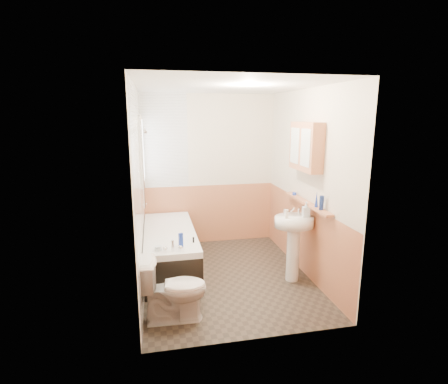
{
  "coord_description": "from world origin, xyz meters",
  "views": [
    {
      "loc": [
        -0.92,
        -4.32,
        2.15
      ],
      "look_at": [
        0.0,
        0.15,
        1.15
      ],
      "focal_mm": 28.0,
      "sensor_mm": 36.0,
      "label": 1
    }
  ],
  "objects_px": {
    "sink": "(294,235)",
    "pine_shelf": "(307,203)",
    "bathtub": "(170,248)",
    "toilet": "(174,289)",
    "medicine_cabinet": "(306,147)"
  },
  "relations": [
    {
      "from": "toilet",
      "to": "sink",
      "type": "bearing_deg",
      "value": -66.54
    },
    {
      "from": "sink",
      "to": "medicine_cabinet",
      "type": "relative_size",
      "value": 1.45
    },
    {
      "from": "bathtub",
      "to": "toilet",
      "type": "relative_size",
      "value": 2.56
    },
    {
      "from": "bathtub",
      "to": "pine_shelf",
      "type": "distance_m",
      "value": 2.02
    },
    {
      "from": "toilet",
      "to": "pine_shelf",
      "type": "distance_m",
      "value": 2.05
    },
    {
      "from": "pine_shelf",
      "to": "medicine_cabinet",
      "type": "relative_size",
      "value": 1.83
    },
    {
      "from": "sink",
      "to": "pine_shelf",
      "type": "relative_size",
      "value": 0.79
    },
    {
      "from": "bathtub",
      "to": "toilet",
      "type": "distance_m",
      "value": 1.33
    },
    {
      "from": "toilet",
      "to": "bathtub",
      "type": "bearing_deg",
      "value": 1.19
    },
    {
      "from": "toilet",
      "to": "pine_shelf",
      "type": "height_order",
      "value": "pine_shelf"
    },
    {
      "from": "medicine_cabinet",
      "to": "bathtub",
      "type": "bearing_deg",
      "value": 161.6
    },
    {
      "from": "sink",
      "to": "medicine_cabinet",
      "type": "bearing_deg",
      "value": 35.58
    },
    {
      "from": "sink",
      "to": "bathtub",
      "type": "bearing_deg",
      "value": 153.12
    },
    {
      "from": "bathtub",
      "to": "medicine_cabinet",
      "type": "bearing_deg",
      "value": -18.4
    },
    {
      "from": "sink",
      "to": "medicine_cabinet",
      "type": "xyz_separation_m",
      "value": [
        0.17,
        0.13,
        1.14
      ]
    }
  ]
}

